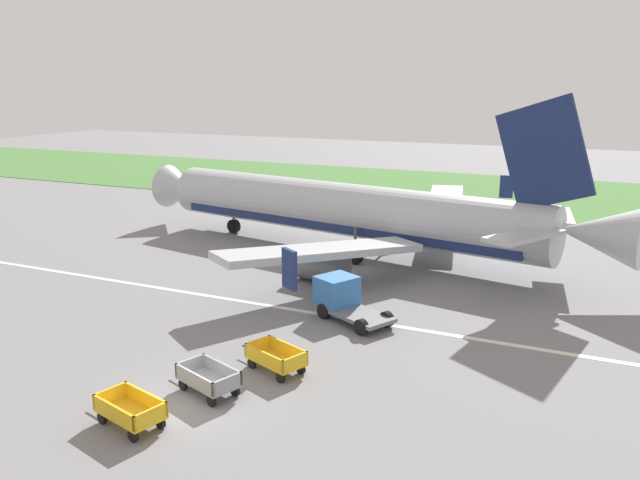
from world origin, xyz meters
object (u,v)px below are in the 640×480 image
service_truck_beside_carts (343,297)px  airplane (354,212)px  baggage_cart_third_in_row (276,358)px  baggage_cart_nearest (130,410)px  baggage_cart_second_in_row (208,379)px

service_truck_beside_carts → airplane: bearing=109.0°
airplane → baggage_cart_third_in_row: size_ratio=10.49×
airplane → service_truck_beside_carts: size_ratio=7.88×
airplane → service_truck_beside_carts: 12.88m
airplane → baggage_cart_nearest: 25.30m
baggage_cart_nearest → baggage_cart_third_in_row: 6.58m
baggage_cart_second_in_row → baggage_cart_third_in_row: 3.19m
airplane → service_truck_beside_carts: (4.15, -12.04, -1.95)m
baggage_cart_second_in_row → service_truck_beside_carts: bearing=80.8°
baggage_cart_second_in_row → service_truck_beside_carts: 10.01m
airplane → baggage_cart_second_in_row: 22.20m
airplane → service_truck_beside_carts: airplane is taller
baggage_cart_third_in_row → service_truck_beside_carts: 7.07m
baggage_cart_nearest → baggage_cart_second_in_row: bearing=71.2°
baggage_cart_nearest → service_truck_beside_carts: size_ratio=0.76×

